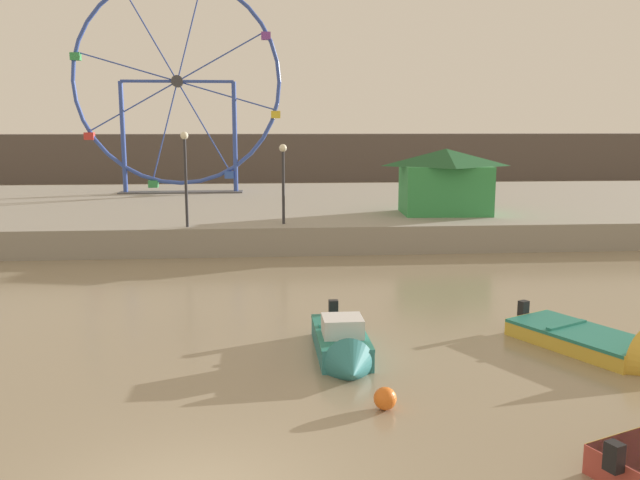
{
  "coord_description": "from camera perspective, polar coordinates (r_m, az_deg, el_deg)",
  "views": [
    {
      "loc": [
        1.17,
        -8.66,
        5.38
      ],
      "look_at": [
        2.87,
        11.81,
        1.79
      ],
      "focal_mm": 37.56,
      "sensor_mm": 36.0,
      "label": 1
    }
  ],
  "objects": [
    {
      "name": "carnival_booth_green_kiosk",
      "position": [
        31.92,
        10.63,
        5.04
      ],
      "size": [
        4.51,
        3.29,
        3.04
      ],
      "rotation": [
        0.0,
        0.0,
        -0.05
      ],
      "color": "#33934C",
      "rests_on": "quay_promenade"
    },
    {
      "name": "quay_promenade",
      "position": [
        37.49,
        -6.5,
        2.51
      ],
      "size": [
        110.0,
        20.59,
        1.18
      ],
      "primitive_type": "cube",
      "color": "gray",
      "rests_on": "ground_plane"
    },
    {
      "name": "ferris_wheel_blue_frame",
      "position": [
        41.85,
        -12.05,
        12.8
      ],
      "size": [
        12.39,
        1.2,
        12.87
      ],
      "color": "#334CA8",
      "rests_on": "quay_promenade"
    },
    {
      "name": "promenade_lamp_far",
      "position": [
        27.78,
        -11.41,
        6.29
      ],
      "size": [
        0.32,
        0.32,
        3.88
      ],
      "color": "#2D2D33",
      "rests_on": "quay_promenade"
    },
    {
      "name": "motorboat_teal_painted",
      "position": [
        15.55,
        2.0,
        -9.0
      ],
      "size": [
        1.19,
        3.84,
        1.25
      ],
      "rotation": [
        0.0,
        0.0,
        4.72
      ],
      "color": "teal",
      "rests_on": "ground_plane"
    },
    {
      "name": "distant_town_skyline",
      "position": [
        63.18,
        -5.85,
        6.98
      ],
      "size": [
        140.0,
        3.0,
        4.4
      ],
      "primitive_type": "cube",
      "color": "#564C47",
      "rests_on": "ground_plane"
    },
    {
      "name": "motorboat_mustard_yellow",
      "position": [
        17.11,
        23.79,
        -8.47
      ],
      "size": [
        3.35,
        4.5,
        1.51
      ],
      "rotation": [
        0.0,
        0.0,
        5.19
      ],
      "color": "gold",
      "rests_on": "ground_plane"
    },
    {
      "name": "promenade_lamp_near",
      "position": [
        28.14,
        -3.16,
        5.89
      ],
      "size": [
        0.32,
        0.32,
        3.35
      ],
      "color": "#2D2D33",
      "rests_on": "quay_promenade"
    },
    {
      "name": "mooring_buoy_orange",
      "position": [
        13.12,
        5.57,
        -13.3
      ],
      "size": [
        0.44,
        0.44,
        0.44
      ],
      "primitive_type": "sphere",
      "color": "orange",
      "rests_on": "ground_plane"
    }
  ]
}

